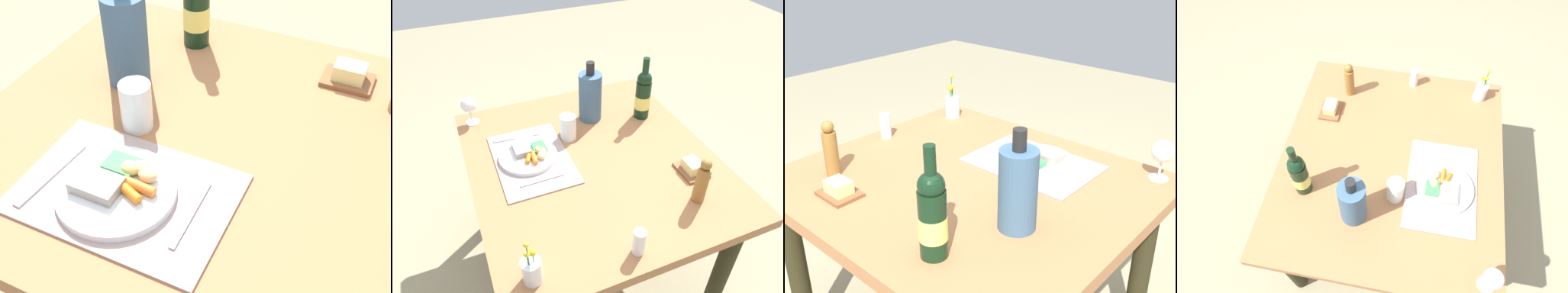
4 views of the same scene
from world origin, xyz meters
The scene contains 13 objects.
dining_table centered at (0.00, 0.00, 0.62)m, with size 1.13×1.02×0.71m.
placemat centered at (-0.10, -0.24, 0.72)m, with size 0.44×0.31×0.01m, color #A68D88.
dinner_plate centered at (-0.11, -0.25, 0.74)m, with size 0.25×0.25×0.04m.
fork centered at (-0.26, -0.26, 0.72)m, with size 0.02×0.20×0.01m, color silver.
knife centered at (0.05, -0.24, 0.72)m, with size 0.01×0.18×0.01m, color silver.
wine_bottle centered at (-0.21, 0.35, 0.84)m, with size 0.07×0.07×0.31m.
flower_vase centered at (0.45, -0.39, 0.77)m, with size 0.06×0.06×0.19m.
pepper_mill centered at (0.37, 0.27, 0.81)m, with size 0.05×0.05×0.19m.
cooler_bottle centered at (-0.29, 0.11, 0.84)m, with size 0.11×0.11×0.30m.
wine_glass centered at (-0.47, -0.43, 0.81)m, with size 0.07×0.07×0.14m.
water_tumbler centered at (-0.18, -0.04, 0.77)m, with size 0.07×0.07×0.12m.
butter_dish centered at (0.23, 0.34, 0.74)m, with size 0.13×0.10×0.05m.
salt_shaker centered at (0.49, -0.04, 0.76)m, with size 0.04×0.04×0.10m, color white.
Camera 3 is at (-0.96, 1.02, 1.47)m, focal length 43.60 mm.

